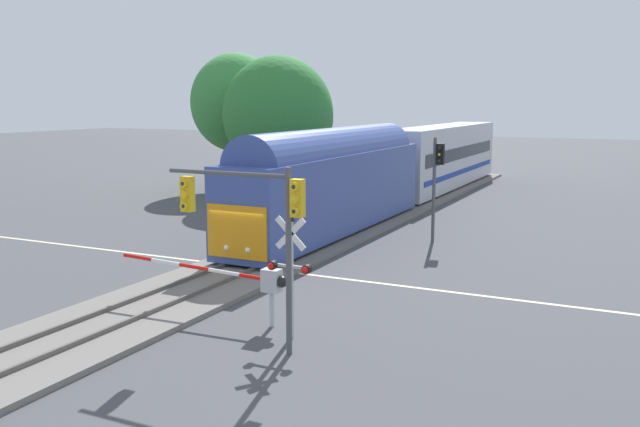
# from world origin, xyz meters

# --- Properties ---
(ground_plane) EXTENTS (220.00, 220.00, 0.00)m
(ground_plane) POSITION_xyz_m (0.00, 0.00, 0.00)
(ground_plane) COLOR #47474C
(road_centre_stripe) EXTENTS (44.00, 0.20, 0.01)m
(road_centre_stripe) POSITION_xyz_m (0.00, 0.00, 0.00)
(road_centre_stripe) COLOR beige
(road_centre_stripe) RESTS_ON ground
(railway_track) EXTENTS (4.40, 80.00, 0.32)m
(railway_track) POSITION_xyz_m (0.00, 0.00, 0.10)
(railway_track) COLOR slate
(railway_track) RESTS_ON ground
(commuter_train) EXTENTS (3.04, 40.04, 5.16)m
(commuter_train) POSITION_xyz_m (0.00, 17.43, 2.79)
(commuter_train) COLOR #384C93
(commuter_train) RESTS_ON railway_track
(crossing_gate_near) EXTENTS (6.28, 0.40, 1.80)m
(crossing_gate_near) POSITION_xyz_m (3.75, -6.15, 1.42)
(crossing_gate_near) COLOR #B7B7BC
(crossing_gate_near) RESTS_ON ground
(crossing_signal_mast) EXTENTS (1.36, 0.44, 3.69)m
(crossing_signal_mast) POSITION_xyz_m (5.54, -6.87, 2.26)
(crossing_signal_mast) COLOR #B2B2B7
(crossing_signal_mast) RESTS_ON ground
(crossing_gate_far) EXTENTS (6.49, 0.40, 1.80)m
(crossing_gate_far) POSITION_xyz_m (-3.70, 6.15, 1.39)
(crossing_gate_far) COLOR #B7B7BC
(crossing_gate_far) RESTS_ON ground
(traffic_signal_far_side) EXTENTS (0.53, 0.38, 5.09)m
(traffic_signal_far_side) POSITION_xyz_m (5.31, 8.41, 3.42)
(traffic_signal_far_side) COLOR #4C4C51
(traffic_signal_far_side) RESTS_ON ground
(traffic_signal_near_right) EXTENTS (4.26, 0.38, 5.11)m
(traffic_signal_near_right) POSITION_xyz_m (4.98, -7.99, 3.83)
(traffic_signal_near_right) COLOR #4C4C51
(traffic_signal_near_right) RESTS_ON ground
(pine_left_background) EXTENTS (6.90, 6.90, 10.41)m
(pine_left_background) POSITION_xyz_m (-14.24, 21.15, 6.66)
(pine_left_background) COLOR brown
(pine_left_background) RESTS_ON ground
(oak_behind_train) EXTENTS (7.53, 7.53, 9.87)m
(oak_behind_train) POSITION_xyz_m (-8.57, 17.59, 5.83)
(oak_behind_train) COLOR #4C3828
(oak_behind_train) RESTS_ON ground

